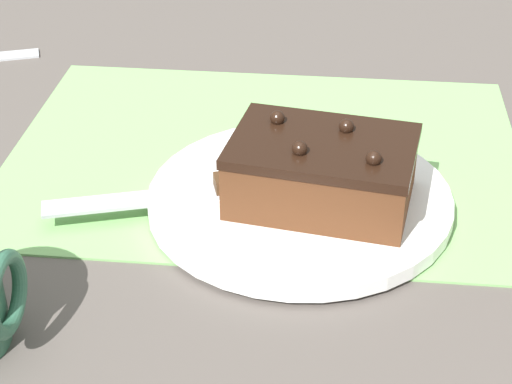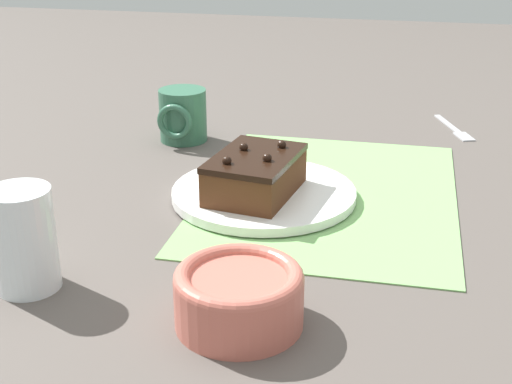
% 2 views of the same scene
% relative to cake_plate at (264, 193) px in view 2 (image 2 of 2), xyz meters
% --- Properties ---
extents(ground_plane, '(3.00, 3.00, 0.00)m').
position_rel_cake_plate_xyz_m(ground_plane, '(-0.04, 0.08, -0.01)').
color(ground_plane, '#544C47').
extents(placemat_woven, '(0.46, 0.34, 0.00)m').
position_rel_cake_plate_xyz_m(placemat_woven, '(-0.04, 0.08, -0.01)').
color(placemat_woven, '#7AB266').
rests_on(placemat_woven, ground_plane).
extents(cake_plate, '(0.25, 0.25, 0.01)m').
position_rel_cake_plate_xyz_m(cake_plate, '(0.00, 0.00, 0.00)').
color(cake_plate, white).
rests_on(cake_plate, placemat_woven).
extents(chocolate_cake, '(0.16, 0.12, 0.06)m').
position_rel_cake_plate_xyz_m(chocolate_cake, '(0.02, -0.01, 0.03)').
color(chocolate_cake, '#512D19').
rests_on(chocolate_cake, cake_plate).
extents(serving_knife, '(0.21, 0.08, 0.01)m').
position_rel_cake_plate_xyz_m(serving_knife, '(-0.07, -0.01, 0.01)').
color(serving_knife, '#472D19').
rests_on(serving_knife, cake_plate).
extents(drinking_glass, '(0.07, 0.07, 0.11)m').
position_rel_cake_plate_xyz_m(drinking_glass, '(0.28, -0.19, 0.05)').
color(drinking_glass, white).
rests_on(drinking_glass, ground_plane).
extents(small_bowl, '(0.12, 0.12, 0.06)m').
position_rel_cake_plate_xyz_m(small_bowl, '(0.30, 0.04, 0.02)').
color(small_bowl, '#C66656').
rests_on(small_bowl, ground_plane).
extents(coffee_mug, '(0.09, 0.08, 0.09)m').
position_rel_cake_plate_xyz_m(coffee_mug, '(-0.22, -0.18, 0.03)').
color(coffee_mug, '#33664C').
rests_on(coffee_mug, ground_plane).
extents(dessert_fork, '(0.15, 0.07, 0.01)m').
position_rel_cake_plate_xyz_m(dessert_fork, '(-0.37, 0.26, -0.01)').
color(dessert_fork, '#B7BABF').
rests_on(dessert_fork, ground_plane).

